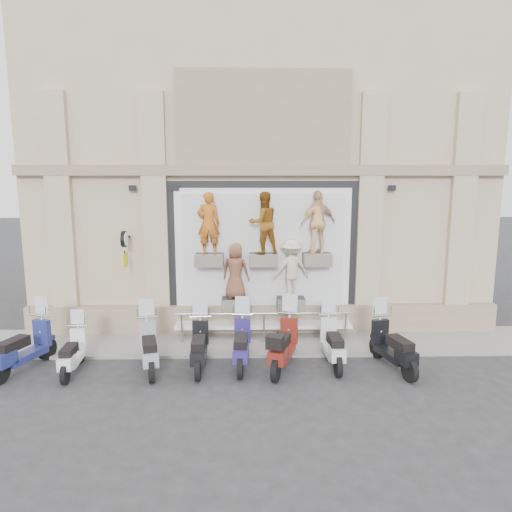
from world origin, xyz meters
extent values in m
plane|color=#2C2C2E|center=(0.00, 0.00, 0.00)|extent=(90.00, 90.00, 0.00)
cube|color=gray|center=(0.00, 2.10, 0.04)|extent=(16.00, 2.20, 0.08)
cube|color=black|center=(0.00, 2.96, 2.40)|extent=(5.60, 0.10, 4.30)
cube|color=white|center=(0.00, 2.90, 2.40)|extent=(5.10, 0.06, 3.90)
cube|color=white|center=(0.00, 2.86, 2.40)|extent=(4.70, 0.04, 3.60)
cube|color=white|center=(0.00, 2.55, 0.42)|extent=(5.10, 0.75, 0.10)
cube|color=#28282B|center=(-1.55, 2.59, 2.33)|extent=(0.80, 0.50, 0.35)
imported|color=orange|center=(-1.55, 2.59, 3.38)|extent=(0.67, 0.46, 1.76)
cube|color=#28282B|center=(0.00, 2.59, 2.33)|extent=(0.80, 0.50, 0.35)
imported|color=brown|center=(0.00, 2.59, 3.38)|extent=(1.02, 0.91, 1.75)
cube|color=#28282B|center=(1.55, 2.59, 2.33)|extent=(0.80, 0.50, 0.35)
imported|color=#EAB982|center=(1.55, 2.59, 3.39)|extent=(1.13, 0.72, 1.78)
cube|color=#28282B|center=(-0.80, 2.59, 1.02)|extent=(0.80, 0.50, 0.35)
imported|color=brown|center=(-0.80, 2.59, 2.00)|extent=(0.89, 0.69, 1.60)
cube|color=#28282B|center=(0.80, 2.59, 1.02)|extent=(0.80, 0.50, 0.35)
imported|color=beige|center=(0.80, 2.59, 2.05)|extent=(1.23, 0.90, 1.71)
cube|color=black|center=(-3.90, 2.72, 2.95)|extent=(0.06, 0.56, 0.06)
cylinder|color=black|center=(-3.90, 2.45, 2.95)|extent=(0.10, 0.46, 0.46)
cube|color=yellow|center=(-3.90, 2.45, 2.35)|extent=(0.04, 0.50, 0.38)
camera|label=1|loc=(-0.51, -10.25, 4.61)|focal=32.00mm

